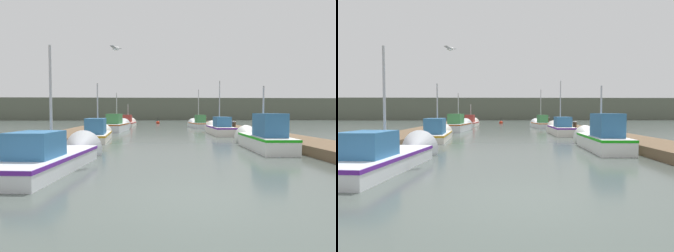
{
  "view_description": "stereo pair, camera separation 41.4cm",
  "coord_description": "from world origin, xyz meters",
  "views": [
    {
      "loc": [
        -0.91,
        -5.7,
        1.73
      ],
      "look_at": [
        -0.11,
        9.73,
        1.0
      ],
      "focal_mm": 32.0,
      "sensor_mm": 36.0,
      "label": 1
    },
    {
      "loc": [
        -0.49,
        -5.72,
        1.73
      ],
      "look_at": [
        -0.11,
        9.73,
        1.0
      ],
      "focal_mm": 32.0,
      "sensor_mm": 36.0,
      "label": 2
    }
  ],
  "objects": [
    {
      "name": "ground_plane",
      "position": [
        0.0,
        0.0,
        0.0
      ],
      "size": [
        200.0,
        200.0,
        0.0
      ],
      "color": "#47514C"
    },
    {
      "name": "dock_left",
      "position": [
        -6.36,
        16.0,
        0.2
      ],
      "size": [
        2.45,
        40.0,
        0.4
      ],
      "color": "brown",
      "rests_on": "ground_plane"
    },
    {
      "name": "dock_right",
      "position": [
        6.36,
        16.0,
        0.2
      ],
      "size": [
        2.45,
        40.0,
        0.4
      ],
      "color": "brown",
      "rests_on": "ground_plane"
    },
    {
      "name": "distant_shore_ridge",
      "position": [
        0.0,
        64.08,
        2.32
      ],
      "size": [
        120.0,
        16.0,
        4.63
      ],
      "color": "#565B4C",
      "rests_on": "ground_plane"
    },
    {
      "name": "fishing_boat_0",
      "position": [
        -3.93,
        3.75,
        0.36
      ],
      "size": [
        2.14,
        5.78,
        4.23
      ],
      "rotation": [
        0.0,
        0.0,
        -0.1
      ],
      "color": "silver",
      "rests_on": "ground_plane"
    },
    {
      "name": "fishing_boat_1",
      "position": [
        4.21,
        8.06,
        0.53
      ],
      "size": [
        1.6,
        5.47,
        3.25
      ],
      "rotation": [
        0.0,
        0.0,
        -0.04
      ],
      "color": "silver",
      "rests_on": "ground_plane"
    },
    {
      "name": "fishing_boat_2",
      "position": [
        -4.28,
        13.02,
        0.41
      ],
      "size": [
        1.71,
        5.71,
        3.9
      ],
      "rotation": [
        0.0,
        0.0,
        0.06
      ],
      "color": "silver",
      "rests_on": "ground_plane"
    },
    {
      "name": "fishing_boat_3",
      "position": [
        4.28,
        17.43,
        0.45
      ],
      "size": [
        1.58,
        5.89,
        4.48
      ],
      "rotation": [
        0.0,
        0.0,
        -0.03
      ],
      "color": "silver",
      "rests_on": "ground_plane"
    },
    {
      "name": "fishing_boat_4",
      "position": [
        -4.13,
        21.73,
        0.5
      ],
      "size": [
        2.13,
        5.77,
        3.82
      ],
      "rotation": [
        0.0,
        0.0,
        -0.1
      ],
      "color": "silver",
      "rests_on": "ground_plane"
    },
    {
      "name": "fishing_boat_5",
      "position": [
        4.09,
        27.06,
        0.42
      ],
      "size": [
        1.88,
        5.03,
        4.56
      ],
      "rotation": [
        0.0,
        0.0,
        0.09
      ],
      "color": "silver",
      "rests_on": "ground_plane"
    },
    {
      "name": "fishing_boat_6",
      "position": [
        -3.92,
        32.01,
        0.38
      ],
      "size": [
        1.9,
        4.65,
        3.21
      ],
      "rotation": [
        0.0,
        0.0,
        -0.07
      ],
      "color": "silver",
      "rests_on": "ground_plane"
    },
    {
      "name": "mooring_piling_1",
      "position": [
        5.2,
        16.43,
        0.51
      ],
      "size": [
        0.31,
        0.31,
        1.01
      ],
      "color": "#473523",
      "rests_on": "ground_plane"
    },
    {
      "name": "mooring_piling_2",
      "position": [
        5.13,
        28.29,
        0.56
      ],
      "size": [
        0.36,
        0.36,
        1.1
      ],
      "color": "#473523",
      "rests_on": "ground_plane"
    },
    {
      "name": "channel_buoy",
      "position": [
        -0.14,
        37.63,
        0.15
      ],
      "size": [
        0.53,
        0.53,
        1.03
      ],
      "color": "red",
      "rests_on": "ground_plane"
    },
    {
      "name": "seagull_lead",
      "position": [
        -2.16,
        4.77,
        3.91
      ],
      "size": [
        0.35,
        0.54,
        0.12
      ],
      "rotation": [
        0.0,
        0.0,
        1.11
      ],
      "color": "white"
    }
  ]
}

